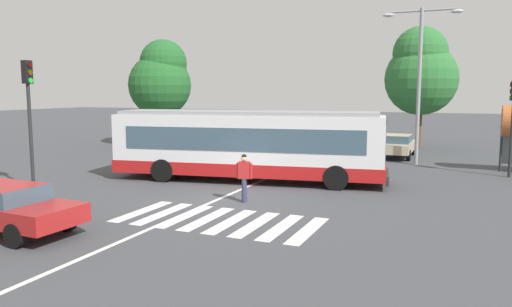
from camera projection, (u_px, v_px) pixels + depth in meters
The scene contains 13 objects.
ground_plane at pixel (231, 200), 17.80m from camera, with size 160.00×160.00×0.00m, color #424449.
city_transit_bus at pixel (248, 145), 21.52m from camera, with size 12.14×4.43×3.06m.
pedestrian_crossing_street at pixel (244, 175), 17.42m from camera, with size 0.57×0.34×1.72m.
foreground_sedan at pixel (5, 206), 13.64m from camera, with size 4.57×2.02×1.35m.
parked_car_silver at pixel (309, 141), 31.45m from camera, with size 1.93×4.53×1.35m.
parked_car_blue at pixel (348, 143), 29.88m from camera, with size 1.88×4.50×1.35m.
parked_car_champagne at pixel (397, 144), 29.37m from camera, with size 1.91×4.52×1.35m.
traffic_light_near_corner at pixel (29, 104), 19.40m from camera, with size 0.33×0.32×5.11m.
twin_arm_street_lamp at pixel (420, 69), 25.80m from camera, with size 3.97×0.32×8.19m.
background_tree_left at pixel (161, 79), 35.02m from camera, with size 4.44×4.44×7.56m.
background_tree_right at pixel (421, 72), 33.55m from camera, with size 4.90×4.90×8.28m.
crosswalk_painted_stripes at pixel (219, 220), 15.06m from camera, with size 6.13×2.98×0.01m.
lane_center_line at pixel (242, 189), 19.82m from camera, with size 0.16×24.00×0.01m, color silver.
Camera 1 is at (7.71, -15.68, 3.91)m, focal length 34.61 mm.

